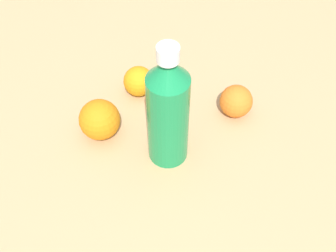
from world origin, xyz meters
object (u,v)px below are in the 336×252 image
object	(u,v)px
orange_2	(100,120)
water_bottle	(168,111)
orange_0	(236,101)
orange_1	(139,81)

from	to	relation	value
orange_2	water_bottle	bearing A→B (deg)	-25.09
orange_0	orange_2	bearing A→B (deg)	-173.39
orange_1	orange_2	size ratio (longest dim) A/B	0.80
orange_0	orange_1	bearing A→B (deg)	158.89
orange_0	orange_2	size ratio (longest dim) A/B	0.83
water_bottle	orange_1	bearing A→B (deg)	-137.90
orange_0	orange_1	distance (m)	0.21
orange_0	water_bottle	bearing A→B (deg)	-147.91
water_bottle	orange_2	bearing A→B (deg)	-89.15
water_bottle	orange_0	distance (m)	0.19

